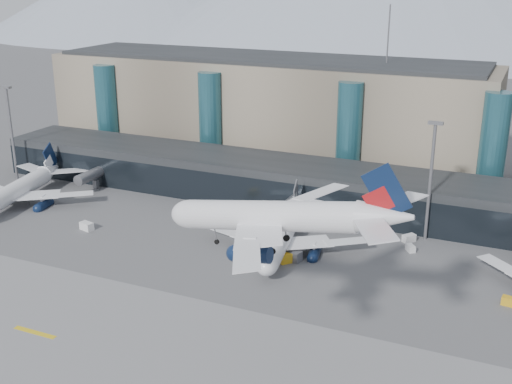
# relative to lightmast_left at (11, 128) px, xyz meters

# --- Properties ---
(ground) EXTENTS (900.00, 900.00, 0.00)m
(ground) POSITION_rel_lightmast_left_xyz_m (80.00, -45.00, -14.42)
(ground) COLOR #515154
(ground) RESTS_ON ground
(runway_strip) EXTENTS (400.00, 40.00, 0.04)m
(runway_strip) POSITION_rel_lightmast_left_xyz_m (80.00, -60.00, -14.40)
(runway_strip) COLOR slate
(runway_strip) RESTS_ON ground
(runway_markings) EXTENTS (128.00, 1.00, 0.02)m
(runway_markings) POSITION_rel_lightmast_left_xyz_m (80.00, -60.00, -14.37)
(runway_markings) COLOR gold
(runway_markings) RESTS_ON ground
(concourse) EXTENTS (170.00, 27.00, 10.00)m
(concourse) POSITION_rel_lightmast_left_xyz_m (79.98, 12.73, -9.45)
(concourse) COLOR black
(concourse) RESTS_ON ground
(terminal_main) EXTENTS (130.00, 30.00, 31.00)m
(terminal_main) POSITION_rel_lightmast_left_xyz_m (55.00, 45.00, 1.03)
(terminal_main) COLOR gray
(terminal_main) RESTS_ON ground
(teal_towers) EXTENTS (116.40, 19.40, 46.00)m
(teal_towers) POSITION_rel_lightmast_left_xyz_m (65.01, 29.01, -0.41)
(teal_towers) COLOR #255B69
(teal_towers) RESTS_ON ground
(lightmast_left) EXTENTS (3.00, 1.20, 25.60)m
(lightmast_left) POSITION_rel_lightmast_left_xyz_m (0.00, 0.00, 0.00)
(lightmast_left) COLOR slate
(lightmast_left) RESTS_ON ground
(lightmast_mid) EXTENTS (3.00, 1.20, 25.60)m
(lightmast_mid) POSITION_rel_lightmast_left_xyz_m (110.00, 3.00, 0.00)
(lightmast_mid) COLOR slate
(lightmast_mid) RESTS_ON ground
(hero_jet) EXTENTS (34.37, 35.51, 11.43)m
(hero_jet) POSITION_rel_lightmast_left_xyz_m (101.13, -54.56, 10.80)
(hero_jet) COLOR white
(hero_jet) RESTS_ON ground
(jet_parked_left) EXTENTS (38.58, 39.28, 12.66)m
(jet_parked_left) POSITION_rel_lightmast_left_xyz_m (14.19, -12.44, -9.63)
(jet_parked_left) COLOR white
(jet_parked_left) RESTS_ON ground
(jet_parked_mid) EXTENTS (35.99, 36.46, 11.77)m
(jet_parked_mid) POSITION_rel_lightmast_left_xyz_m (83.87, -12.54, -9.97)
(jet_parked_mid) COLOR white
(jet_parked_mid) RESTS_ON ground
(veh_a) EXTENTS (3.39, 2.42, 1.72)m
(veh_a) POSITION_rel_lightmast_left_xyz_m (40.64, -22.02, -13.56)
(veh_a) COLOR silver
(veh_a) RESTS_ON ground
(veh_b) EXTENTS (2.23, 3.01, 1.56)m
(veh_b) POSITION_rel_lightmast_left_xyz_m (64.92, -6.27, -13.64)
(veh_b) COLOR gold
(veh_b) RESTS_ON ground
(veh_c) EXTENTS (4.20, 2.85, 2.13)m
(veh_c) POSITION_rel_lightmast_left_xyz_m (87.74, -18.45, -13.35)
(veh_c) COLOR #4D4D52
(veh_c) RESTS_ON ground
(veh_d) EXTENTS (2.86, 3.11, 1.58)m
(veh_d) POSITION_rel_lightmast_left_xyz_m (107.11, 0.16, -13.63)
(veh_d) COLOR silver
(veh_d) RESTS_ON ground
(veh_e) EXTENTS (2.80, 1.81, 1.49)m
(veh_e) POSITION_rel_lightmast_left_xyz_m (128.28, -20.22, -13.67)
(veh_e) COLOR gold
(veh_e) RESTS_ON ground
(veh_g) EXTENTS (2.44, 2.64, 1.34)m
(veh_g) POSITION_rel_lightmast_left_xyz_m (108.35, -4.57, -13.75)
(veh_g) COLOR silver
(veh_g) RESTS_ON ground
(veh_h) EXTENTS (3.77, 3.98, 1.99)m
(veh_h) POSITION_rel_lightmast_left_xyz_m (87.30, -19.39, -13.42)
(veh_h) COLOR gold
(veh_h) RESTS_ON ground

